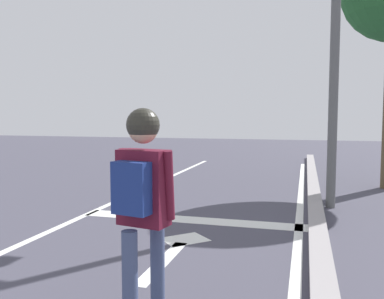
{
  "coord_description": "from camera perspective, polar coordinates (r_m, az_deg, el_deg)",
  "views": [
    {
      "loc": [
        3.02,
        1.89,
        1.62
      ],
      "look_at": [
        1.26,
        8.19,
        1.08
      ],
      "focal_mm": 38.09,
      "sensor_mm": 36.0,
      "label": 1
    }
  ],
  "objects": [
    {
      "name": "curb_strip",
      "position": [
        4.4,
        17.74,
        -16.16
      ],
      "size": [
        0.24,
        24.0,
        0.14
      ],
      "primitive_type": "cube",
      "color": "gray",
      "rests_on": "ground"
    },
    {
      "name": "lane_arrow_stem",
      "position": [
        4.71,
        -4.09,
        -15.37
      ],
      "size": [
        0.16,
        1.4,
        0.01
      ],
      "primitive_type": "cube",
      "color": "silver",
      "rests_on": "ground"
    },
    {
      "name": "lane_line_curbside",
      "position": [
        4.42,
        14.33,
        -16.91
      ],
      "size": [
        0.12,
        20.0,
        0.01
      ],
      "primitive_type": "cube",
      "color": "silver",
      "rests_on": "ground"
    },
    {
      "name": "skater",
      "position": [
        2.92,
        -6.97,
        -5.97
      ],
      "size": [
        0.44,
        0.61,
        1.6
      ],
      "color": "#404C71",
      "rests_on": "skateboard"
    },
    {
      "name": "stop_bar",
      "position": [
        6.44,
        0.01,
        -9.82
      ],
      "size": [
        3.53,
        0.4,
        0.01
      ],
      "primitive_type": "cube",
      "color": "silver",
      "rests_on": "ground"
    },
    {
      "name": "lane_arrow_head",
      "position": [
        5.48,
        -1.02,
        -12.45
      ],
      "size": [
        0.71,
        0.71,
        0.01
      ],
      "primitive_type": "cube",
      "rotation": [
        0.0,
        0.0,
        0.79
      ],
      "color": "silver",
      "rests_on": "ground"
    },
    {
      "name": "lane_line_center",
      "position": [
        5.6,
        -23.82,
        -12.48
      ],
      "size": [
        0.12,
        20.0,
        0.01
      ],
      "primitive_type": "cube",
      "color": "silver",
      "rests_on": "ground"
    }
  ]
}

